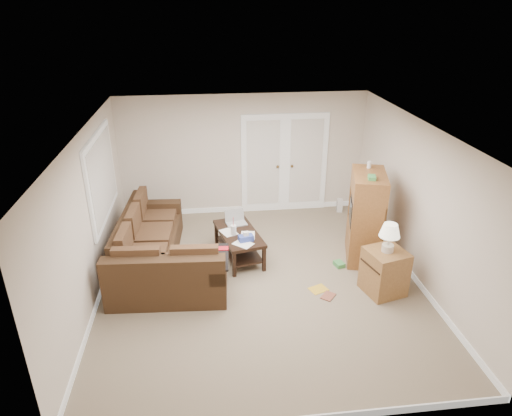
{
  "coord_description": "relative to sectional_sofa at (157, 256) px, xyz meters",
  "views": [
    {
      "loc": [
        -0.8,
        -6.15,
        4.16
      ],
      "look_at": [
        -0.01,
        0.47,
        1.1
      ],
      "focal_mm": 32.0,
      "sensor_mm": 36.0,
      "label": 1
    }
  ],
  "objects": [
    {
      "name": "coffee_table",
      "position": [
        1.38,
        0.37,
        -0.06
      ],
      "size": [
        0.86,
        1.32,
        0.83
      ],
      "rotation": [
        0.0,
        0.0,
        0.22
      ],
      "color": "black",
      "rests_on": "floor"
    },
    {
      "name": "floor",
      "position": [
        1.65,
        -0.46,
        -0.33
      ],
      "size": [
        5.5,
        5.5,
        0.0
      ],
      "primitive_type": "plane",
      "color": "gray",
      "rests_on": "ground"
    },
    {
      "name": "tv_armoire",
      "position": [
        3.54,
        0.12,
        0.46
      ],
      "size": [
        0.77,
        1.08,
        1.68
      ],
      "rotation": [
        0.0,
        0.0,
        -0.26
      ],
      "color": "brown",
      "rests_on": "floor"
    },
    {
      "name": "space_heater",
      "position": [
        3.68,
        1.99,
        -0.18
      ],
      "size": [
        0.13,
        0.12,
        0.29
      ],
      "primitive_type": "cube",
      "rotation": [
        0.0,
        0.0,
        -0.18
      ],
      "color": "silver",
      "rests_on": "floor"
    },
    {
      "name": "sectional_sofa",
      "position": [
        0.0,
        0.0,
        0.0
      ],
      "size": [
        1.86,
        2.82,
        0.84
      ],
      "rotation": [
        0.0,
        0.0,
        -0.06
      ],
      "color": "#3B2717",
      "rests_on": "floor"
    },
    {
      "name": "ceiling",
      "position": [
        1.65,
        -0.46,
        2.17
      ],
      "size": [
        5.0,
        5.5,
        0.02
      ],
      "primitive_type": "cube",
      "color": "silver",
      "rests_on": "wall_back"
    },
    {
      "name": "wall_front",
      "position": [
        1.65,
        -3.21,
        0.92
      ],
      "size": [
        5.0,
        0.02,
        2.5
      ],
      "primitive_type": "cube",
      "color": "beige",
      "rests_on": "floor"
    },
    {
      "name": "wall_left",
      "position": [
        -0.85,
        -0.46,
        0.92
      ],
      "size": [
        0.02,
        5.5,
        2.5
      ],
      "primitive_type": "cube",
      "color": "beige",
      "rests_on": "floor"
    },
    {
      "name": "french_doors",
      "position": [
        2.5,
        2.25,
        0.71
      ],
      "size": [
        1.8,
        0.05,
        2.13
      ],
      "color": "silver",
      "rests_on": "floor"
    },
    {
      "name": "floor_book",
      "position": [
        2.58,
        -0.94,
        -0.32
      ],
      "size": [
        0.28,
        0.29,
        0.02
      ],
      "primitive_type": "imported",
      "rotation": [
        0.0,
        0.0,
        -0.69
      ],
      "color": "brown",
      "rests_on": "floor"
    },
    {
      "name": "window_left",
      "position": [
        -0.81,
        0.54,
        1.22
      ],
      "size": [
        0.05,
        1.92,
        1.42
      ],
      "color": "silver",
      "rests_on": "wall_left"
    },
    {
      "name": "floor_greenbox",
      "position": [
        3.06,
        -0.15,
        -0.29
      ],
      "size": [
        0.19,
        0.22,
        0.08
      ],
      "primitive_type": "cube",
      "rotation": [
        0.0,
        0.0,
        0.27
      ],
      "color": "#429248",
      "rests_on": "floor"
    },
    {
      "name": "wall_right",
      "position": [
        4.15,
        -0.46,
        0.92
      ],
      "size": [
        0.02,
        5.5,
        2.5
      ],
      "primitive_type": "cube",
      "color": "beige",
      "rests_on": "floor"
    },
    {
      "name": "side_cabinet",
      "position": [
        3.51,
        -0.95,
        0.09
      ],
      "size": [
        0.68,
        0.68,
        1.18
      ],
      "rotation": [
        0.0,
        0.0,
        0.26
      ],
      "color": "olive",
      "rests_on": "floor"
    },
    {
      "name": "wall_back",
      "position": [
        1.65,
        2.29,
        0.92
      ],
      "size": [
        5.0,
        0.02,
        2.5
      ],
      "primitive_type": "cube",
      "color": "beige",
      "rests_on": "floor"
    },
    {
      "name": "floor_magazine",
      "position": [
        2.54,
        -0.78,
        -0.33
      ],
      "size": [
        0.34,
        0.3,
        0.01
      ],
      "primitive_type": "cube",
      "rotation": [
        0.0,
        0.0,
        0.38
      ],
      "color": "gold",
      "rests_on": "floor"
    },
    {
      "name": "baseboards",
      "position": [
        1.65,
        -0.46,
        -0.28
      ],
      "size": [
        5.0,
        5.5,
        0.1
      ],
      "primitive_type": null,
      "color": "silver",
      "rests_on": "floor"
    }
  ]
}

